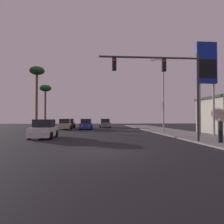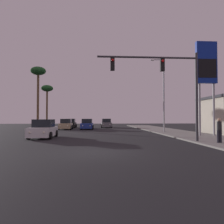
{
  "view_description": "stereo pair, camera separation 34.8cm",
  "coord_description": "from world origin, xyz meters",
  "px_view_note": "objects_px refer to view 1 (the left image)",
  "views": [
    {
      "loc": [
        -0.22,
        -11.45,
        1.8
      ],
      "look_at": [
        1.7,
        12.84,
        2.48
      ],
      "focal_mm": 35.0,
      "sensor_mm": 36.0,
      "label": 1
    },
    {
      "loc": [
        0.13,
        -11.47,
        1.8
      ],
      "look_at": [
        1.7,
        12.84,
        2.48
      ],
      "focal_mm": 35.0,
      "sensor_mm": 36.0,
      "label": 2
    }
  ],
  "objects_px": {
    "car_blue": "(86,125)",
    "car_tan": "(65,125)",
    "palm_tree_mid": "(37,75)",
    "car_white": "(44,130)",
    "traffic_light_mast": "(170,78)",
    "car_grey": "(105,124)",
    "pedestrian_on_sidewalk": "(220,129)",
    "street_lamp": "(162,91)",
    "car_black": "(69,124)",
    "gas_station_sign": "(206,68)",
    "palm_tree_far": "(45,90)"
  },
  "relations": [
    {
      "from": "car_blue",
      "to": "car_tan",
      "type": "bearing_deg",
      "value": 4.69
    },
    {
      "from": "car_grey",
      "to": "pedestrian_on_sidewalk",
      "type": "relative_size",
      "value": 2.59
    },
    {
      "from": "car_black",
      "to": "gas_station_sign",
      "type": "height_order",
      "value": "gas_station_sign"
    },
    {
      "from": "traffic_light_mast",
      "to": "palm_tree_mid",
      "type": "xyz_separation_m",
      "value": [
        -14.72,
        19.92,
        4.0
      ]
    },
    {
      "from": "car_black",
      "to": "car_blue",
      "type": "height_order",
      "value": "same"
    },
    {
      "from": "street_lamp",
      "to": "pedestrian_on_sidewalk",
      "type": "distance_m",
      "value": 12.46
    },
    {
      "from": "car_grey",
      "to": "palm_tree_far",
      "type": "xyz_separation_m",
      "value": [
        -12.05,
        3.87,
        6.7
      ]
    },
    {
      "from": "car_grey",
      "to": "car_tan",
      "type": "xyz_separation_m",
      "value": [
        -6.7,
        -6.35,
        0.0
      ]
    },
    {
      "from": "car_blue",
      "to": "gas_station_sign",
      "type": "xyz_separation_m",
      "value": [
        12.1,
        -15.33,
        5.86
      ]
    },
    {
      "from": "car_grey",
      "to": "car_black",
      "type": "distance_m",
      "value": 6.7
    },
    {
      "from": "street_lamp",
      "to": "palm_tree_far",
      "type": "height_order",
      "value": "street_lamp"
    },
    {
      "from": "car_grey",
      "to": "palm_tree_mid",
      "type": "height_order",
      "value": "palm_tree_mid"
    },
    {
      "from": "car_tan",
      "to": "gas_station_sign",
      "type": "distance_m",
      "value": 22.42
    },
    {
      "from": "street_lamp",
      "to": "car_grey",
      "type": "bearing_deg",
      "value": 112.29
    },
    {
      "from": "car_grey",
      "to": "gas_station_sign",
      "type": "xyz_separation_m",
      "value": [
        8.76,
        -21.49,
        5.86
      ]
    },
    {
      "from": "traffic_light_mast",
      "to": "car_white",
      "type": "bearing_deg",
      "value": 155.61
    },
    {
      "from": "car_black",
      "to": "palm_tree_far",
      "type": "xyz_separation_m",
      "value": [
        -5.36,
        4.17,
        6.7
      ]
    },
    {
      "from": "palm_tree_far",
      "to": "palm_tree_mid",
      "type": "relative_size",
      "value": 0.86
    },
    {
      "from": "traffic_light_mast",
      "to": "street_lamp",
      "type": "xyz_separation_m",
      "value": [
        2.79,
        10.61,
        0.39
      ]
    },
    {
      "from": "car_blue",
      "to": "palm_tree_far",
      "type": "distance_m",
      "value": 14.88
    },
    {
      "from": "street_lamp",
      "to": "palm_tree_mid",
      "type": "xyz_separation_m",
      "value": [
        -17.51,
        9.31,
        3.61
      ]
    },
    {
      "from": "street_lamp",
      "to": "car_blue",
      "type": "bearing_deg",
      "value": 136.14
    },
    {
      "from": "car_blue",
      "to": "palm_tree_far",
      "type": "xyz_separation_m",
      "value": [
        -8.72,
        10.03,
        6.7
      ]
    },
    {
      "from": "palm_tree_mid",
      "to": "car_grey",
      "type": "bearing_deg",
      "value": 28.75
    },
    {
      "from": "gas_station_sign",
      "to": "car_white",
      "type": "bearing_deg",
      "value": -180.0
    },
    {
      "from": "car_tan",
      "to": "car_white",
      "type": "bearing_deg",
      "value": 88.44
    },
    {
      "from": "traffic_light_mast",
      "to": "gas_station_sign",
      "type": "height_order",
      "value": "gas_station_sign"
    },
    {
      "from": "pedestrian_on_sidewalk",
      "to": "palm_tree_mid",
      "type": "relative_size",
      "value": 0.17
    },
    {
      "from": "car_grey",
      "to": "street_lamp",
      "type": "xyz_separation_m",
      "value": [
        6.33,
        -15.45,
        4.36
      ]
    },
    {
      "from": "car_black",
      "to": "pedestrian_on_sidewalk",
      "type": "distance_m",
      "value": 30.05
    },
    {
      "from": "car_blue",
      "to": "car_white",
      "type": "xyz_separation_m",
      "value": [
        -3.18,
        -15.33,
        0.0
      ]
    },
    {
      "from": "car_grey",
      "to": "pedestrian_on_sidewalk",
      "type": "bearing_deg",
      "value": 102.37
    },
    {
      "from": "car_grey",
      "to": "traffic_light_mast",
      "type": "relative_size",
      "value": 0.58
    },
    {
      "from": "car_blue",
      "to": "palm_tree_mid",
      "type": "relative_size",
      "value": 0.43
    },
    {
      "from": "car_grey",
      "to": "traffic_light_mast",
      "type": "height_order",
      "value": "traffic_light_mast"
    },
    {
      "from": "car_white",
      "to": "palm_tree_far",
      "type": "bearing_deg",
      "value": -77.01
    },
    {
      "from": "car_tan",
      "to": "palm_tree_mid",
      "type": "xyz_separation_m",
      "value": [
        -4.48,
        0.22,
        7.97
      ]
    },
    {
      "from": "traffic_light_mast",
      "to": "car_blue",
      "type": "bearing_deg",
      "value": 109.07
    },
    {
      "from": "car_white",
      "to": "pedestrian_on_sidewalk",
      "type": "distance_m",
      "value": 14.38
    },
    {
      "from": "car_blue",
      "to": "pedestrian_on_sidewalk",
      "type": "distance_m",
      "value": 23.31
    },
    {
      "from": "car_black",
      "to": "car_grey",
      "type": "bearing_deg",
      "value": -178.41
    },
    {
      "from": "car_black",
      "to": "traffic_light_mast",
      "type": "height_order",
      "value": "traffic_light_mast"
    },
    {
      "from": "traffic_light_mast",
      "to": "pedestrian_on_sidewalk",
      "type": "height_order",
      "value": "traffic_light_mast"
    },
    {
      "from": "car_tan",
      "to": "palm_tree_far",
      "type": "bearing_deg",
      "value": -64.6
    },
    {
      "from": "car_black",
      "to": "gas_station_sign",
      "type": "distance_m",
      "value": 26.88
    },
    {
      "from": "pedestrian_on_sidewalk",
      "to": "palm_tree_far",
      "type": "relative_size",
      "value": 0.19
    },
    {
      "from": "car_tan",
      "to": "car_blue",
      "type": "relative_size",
      "value": 1.0
    },
    {
      "from": "car_blue",
      "to": "traffic_light_mast",
      "type": "height_order",
      "value": "traffic_light_mast"
    },
    {
      "from": "car_white",
      "to": "traffic_light_mast",
      "type": "distance_m",
      "value": 11.73
    },
    {
      "from": "car_grey",
      "to": "car_black",
      "type": "height_order",
      "value": "same"
    }
  ]
}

